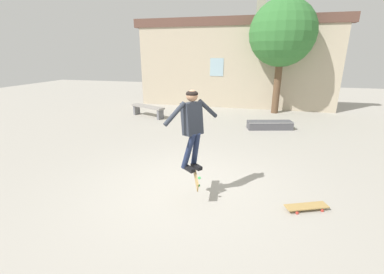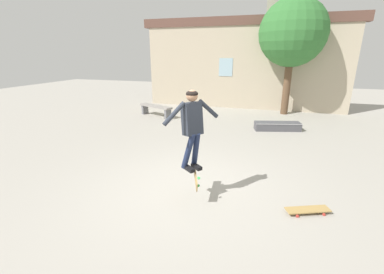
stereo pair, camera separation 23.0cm
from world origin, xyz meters
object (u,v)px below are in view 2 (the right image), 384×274
object	(u,v)px
park_bench	(156,108)
skater	(192,123)
skate_ledge	(277,126)
skateboard_resting	(308,210)
skateboard_flipping	(195,172)
tree_right	(293,33)

from	to	relation	value
park_bench	skater	world-z (taller)	skater
skater	skate_ledge	bearing A→B (deg)	112.62
skate_ledge	skateboard_resting	xyz separation A→B (m)	(0.51, -5.44, -0.09)
skateboard_flipping	skateboard_resting	xyz separation A→B (m)	(2.13, 0.08, -0.48)
skate_ledge	skater	distance (m)	5.98
park_bench	skateboard_flipping	world-z (taller)	skateboard_flipping
tree_right	park_bench	distance (m)	6.96
park_bench	skateboard_resting	size ratio (longest dim) A/B	2.20
skateboard_resting	tree_right	bearing A→B (deg)	-111.60
skate_ledge	skateboard_resting	size ratio (longest dim) A/B	2.13
park_bench	tree_right	bearing A→B (deg)	45.39
skateboard_flipping	tree_right	bearing A→B (deg)	144.29
tree_right	skater	world-z (taller)	tree_right
park_bench	skateboard_resting	distance (m)	8.52
tree_right	skateboard_resting	size ratio (longest dim) A/B	6.23
tree_right	skateboard_resting	bearing A→B (deg)	-88.71
park_bench	skate_ledge	size ratio (longest dim) A/B	1.03
skate_ledge	skateboard_resting	world-z (taller)	skate_ledge
tree_right	skateboard_flipping	world-z (taller)	tree_right
park_bench	skateboard_flipping	bearing A→B (deg)	-35.62
skateboard_flipping	skateboard_resting	size ratio (longest dim) A/B	0.92
park_bench	skateboard_resting	world-z (taller)	park_bench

